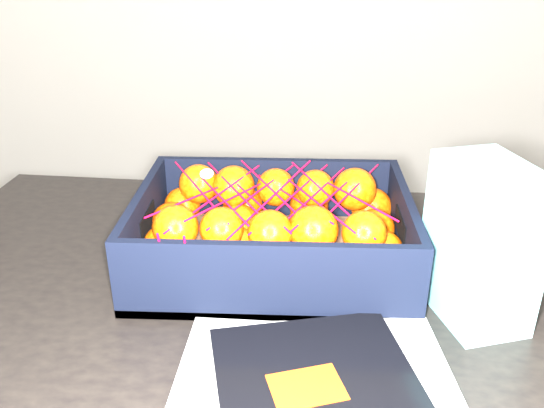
{
  "coord_description": "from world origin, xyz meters",
  "views": [
    {
      "loc": [
        0.29,
        -0.5,
        1.2
      ],
      "look_at": [
        0.26,
        0.21,
        0.86
      ],
      "focal_mm": 38.41,
      "sensor_mm": 36.0,
      "label": 1
    }
  ],
  "objects_px": {
    "table": "(302,372)",
    "produce_crate": "(273,243)",
    "magazine_stack": "(319,406)",
    "retail_carton": "(481,243)"
  },
  "relations": [
    {
      "from": "produce_crate",
      "to": "retail_carton",
      "type": "relative_size",
      "value": 1.92
    },
    {
      "from": "table",
      "to": "produce_crate",
      "type": "xyz_separation_m",
      "value": [
        -0.04,
        0.12,
        0.13
      ]
    },
    {
      "from": "table",
      "to": "magazine_stack",
      "type": "distance_m",
      "value": 0.2
    },
    {
      "from": "table",
      "to": "produce_crate",
      "type": "distance_m",
      "value": 0.19
    },
    {
      "from": "table",
      "to": "magazine_stack",
      "type": "relative_size",
      "value": 3.89
    },
    {
      "from": "table",
      "to": "retail_carton",
      "type": "bearing_deg",
      "value": 3.16
    },
    {
      "from": "magazine_stack",
      "to": "produce_crate",
      "type": "bearing_deg",
      "value": 101.4
    },
    {
      "from": "produce_crate",
      "to": "table",
      "type": "bearing_deg",
      "value": -69.78
    },
    {
      "from": "magazine_stack",
      "to": "produce_crate",
      "type": "relative_size",
      "value": 0.83
    },
    {
      "from": "table",
      "to": "produce_crate",
      "type": "height_order",
      "value": "produce_crate"
    }
  ]
}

